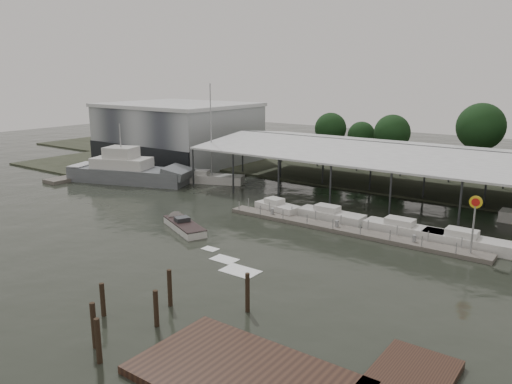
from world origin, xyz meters
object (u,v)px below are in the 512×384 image
Objects in this scene: shell_fuel_sign at (475,214)px; white_sailboat at (207,178)px; grey_trawler at (130,172)px; speedboat_underway at (182,225)px.

white_sailboat reaches higher than shell_fuel_sign.
grey_trawler reaches higher than speedboat_underway.
grey_trawler is 1.32× the size of white_sailboat.
white_sailboat reaches higher than grey_trawler.
shell_fuel_sign is at bearing -136.54° from speedboat_underway.
white_sailboat is (-38.92, 9.41, -3.27)m from shell_fuel_sign.
white_sailboat is (9.48, 6.50, -0.92)m from grey_trawler.
shell_fuel_sign is at bearing -22.55° from grey_trawler.
grey_trawler is 25.05m from speedboat_underway.
shell_fuel_sign is 0.32× the size of speedboat_underway.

